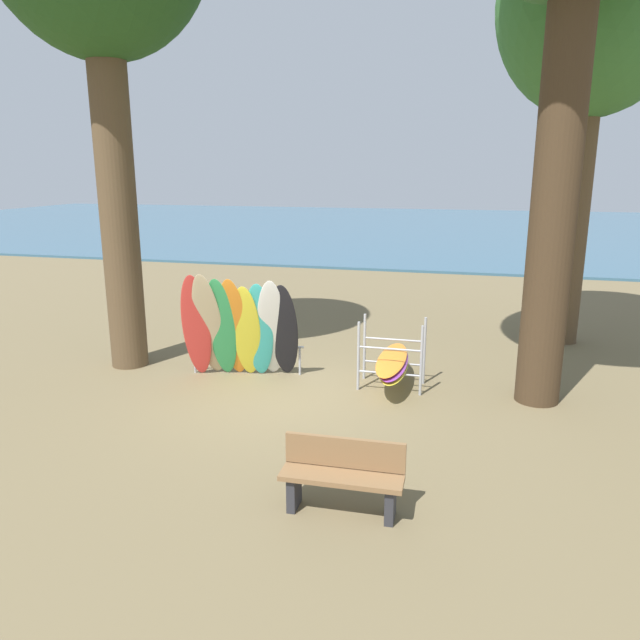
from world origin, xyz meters
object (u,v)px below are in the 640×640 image
object	(u,v)px
leaning_board_pile	(239,329)
park_bench	(343,475)
board_storage_rack	(393,362)
tree_mid_behind	(596,7)

from	to	relation	value
leaning_board_pile	park_bench	xyz separation A→B (m)	(2.81, -3.92, -0.52)
leaning_board_pile	board_storage_rack	bearing A→B (deg)	5.63
leaning_board_pile	board_storage_rack	distance (m)	2.87
board_storage_rack	park_bench	distance (m)	4.20
park_bench	board_storage_rack	bearing A→B (deg)	89.90
leaning_board_pile	board_storage_rack	xyz separation A→B (m)	(2.82, 0.28, -0.50)
leaning_board_pile	park_bench	world-z (taller)	leaning_board_pile
park_bench	tree_mid_behind	bearing A→B (deg)	67.42
tree_mid_behind	board_storage_rack	distance (m)	8.30
tree_mid_behind	board_storage_rack	world-z (taller)	tree_mid_behind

